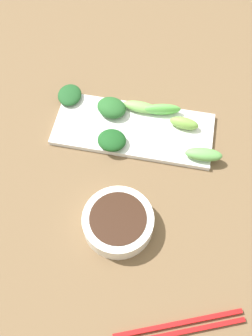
# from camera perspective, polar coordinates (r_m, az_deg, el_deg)

# --- Properties ---
(tabletop) EXTENTS (2.10, 2.10, 0.02)m
(tabletop) POSITION_cam_1_polar(r_m,az_deg,el_deg) (0.83, -0.16, -0.51)
(tabletop) COLOR brown
(tabletop) RESTS_ON ground
(sauce_bowl) EXTENTS (0.14, 0.14, 0.04)m
(sauce_bowl) POSITION_cam_1_polar(r_m,az_deg,el_deg) (0.75, -1.18, -7.94)
(sauce_bowl) COLOR white
(sauce_bowl) RESTS_ON tabletop
(serving_plate) EXTENTS (0.14, 0.35, 0.01)m
(serving_plate) POSITION_cam_1_polar(r_m,az_deg,el_deg) (0.87, 1.00, 5.78)
(serving_plate) COLOR white
(serving_plate) RESTS_ON tabletop
(broccoli_leafy_0) EXTENTS (0.06, 0.07, 0.02)m
(broccoli_leafy_0) POSITION_cam_1_polar(r_m,az_deg,el_deg) (0.83, -2.11, 4.13)
(broccoli_leafy_0) COLOR #184D1D
(broccoli_leafy_0) RESTS_ON serving_plate
(broccoli_stalk_1) EXTENTS (0.03, 0.07, 0.03)m
(broccoli_stalk_1) POSITION_cam_1_polar(r_m,az_deg,el_deg) (0.86, 8.61, 6.59)
(broccoli_stalk_1) COLOR #78AC46
(broccoli_stalk_1) RESTS_ON serving_plate
(broccoli_stalk_2) EXTENTS (0.03, 0.08, 0.02)m
(broccoli_stalk_2) POSITION_cam_1_polar(r_m,az_deg,el_deg) (0.89, 2.15, 9.01)
(broccoli_stalk_2) COLOR #78B958
(broccoli_stalk_2) RESTS_ON serving_plate
(broccoli_leafy_3) EXTENTS (0.07, 0.06, 0.02)m
(broccoli_leafy_3) POSITION_cam_1_polar(r_m,az_deg,el_deg) (0.92, -8.35, 10.65)
(broccoli_leafy_3) COLOR #1C4D21
(broccoli_leafy_3) RESTS_ON serving_plate
(broccoli_leafy_4) EXTENTS (0.07, 0.08, 0.03)m
(broccoli_leafy_4) POSITION_cam_1_polar(r_m,az_deg,el_deg) (0.88, -2.15, 8.92)
(broccoli_leafy_4) COLOR #245C26
(broccoli_leafy_4) RESTS_ON serving_plate
(broccoli_stalk_5) EXTENTS (0.04, 0.09, 0.03)m
(broccoli_stalk_5) POSITION_cam_1_polar(r_m,az_deg,el_deg) (0.88, 5.40, 8.64)
(broccoli_stalk_5) COLOR #5EBA4D
(broccoli_stalk_5) RESTS_ON serving_plate
(broccoli_stalk_6) EXTENTS (0.04, 0.08, 0.02)m
(broccoli_stalk_6) POSITION_cam_1_polar(r_m,az_deg,el_deg) (0.83, 11.42, 1.98)
(broccoli_stalk_6) COLOR #63A854
(broccoli_stalk_6) RESTS_ON serving_plate
(chopsticks) EXTENTS (0.10, 0.22, 0.01)m
(chopsticks) POSITION_cam_1_polar(r_m,az_deg,el_deg) (0.72, 7.90, -22.41)
(chopsticks) COLOR #B71314
(chopsticks) RESTS_ON tabletop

